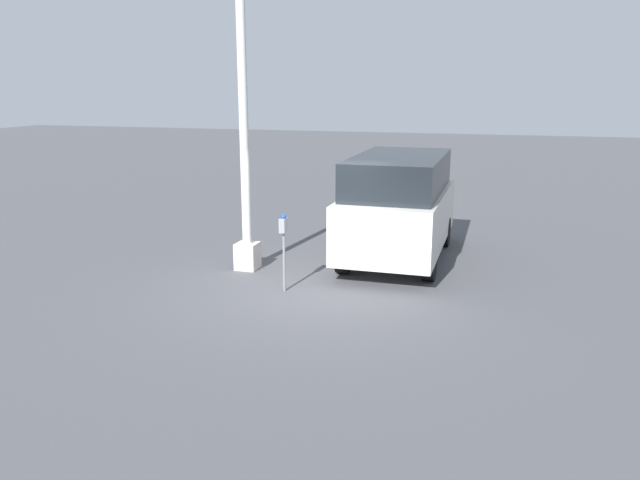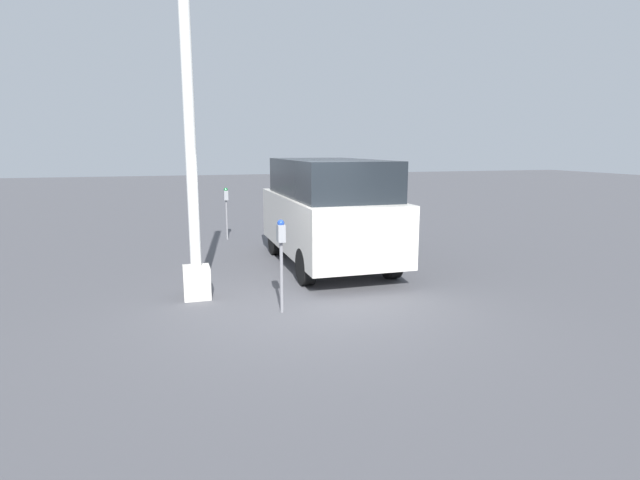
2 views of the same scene
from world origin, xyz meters
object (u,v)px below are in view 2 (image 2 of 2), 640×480
Objects in this scene: lamp_post at (192,187)px; parked_van at (328,210)px; parking_meter_near at (281,245)px; parking_meter_far at (226,201)px.

lamp_post is 3.36m from parked_van.
parking_meter_near is at bearing 149.86° from parked_van.
parked_van is at bearing -59.95° from lamp_post.
lamp_post is at bearing 170.24° from parking_meter_far.
lamp_post is at bearing 120.21° from parked_van.
parking_meter_near is 1.86m from lamp_post.
parking_meter_far is 4.14m from parked_van.
parking_meter_near is 6.53m from parking_meter_far.
parking_meter_far is 5.57m from lamp_post.
parking_meter_far is 0.27× the size of lamp_post.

